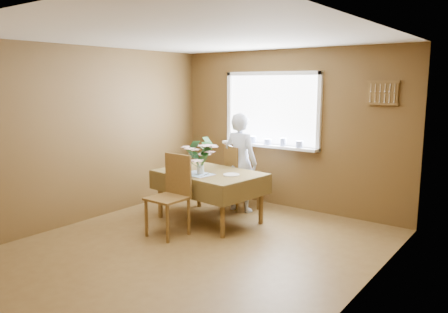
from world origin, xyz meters
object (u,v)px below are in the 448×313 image
Objects in this scene: dining_table at (209,178)px; flower_bouquet at (200,154)px; chair_far at (237,175)px; chair_near at (172,192)px.

flower_bouquet reaches higher than dining_table.
dining_table is 1.57× the size of chair_far.
chair_near is (-0.04, -0.73, -0.07)m from dining_table.
dining_table is at bearing 89.30° from flower_bouquet.
dining_table is 0.75m from chair_far.
dining_table is at bearing 119.55° from chair_far.
chair_far is 1.48m from chair_near.
chair_far is at bearing 98.30° from dining_table.
chair_near is at bearing -93.84° from flower_bouquet.
dining_table is 3.17× the size of flower_bouquet.
flower_bouquet is (0.02, -0.94, 0.45)m from chair_far.
flower_bouquet is at bearing 118.98° from chair_far.
flower_bouquet is at bearing -84.45° from dining_table.
chair_near is 2.11× the size of flower_bouquet.
chair_near is 0.69m from flower_bouquet.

